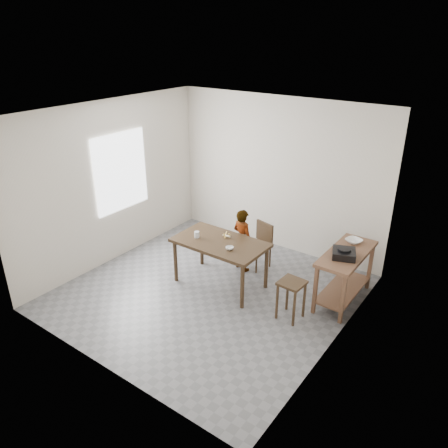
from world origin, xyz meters
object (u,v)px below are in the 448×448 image
Objects in this scene: dining_table at (220,263)px; prep_counter at (344,276)px; dining_chair at (257,246)px; stool at (291,300)px; child at (242,240)px.

dining_table is 1.17× the size of prep_counter.
dining_table is 0.83m from dining_chair.
prep_counter is at bearing 63.19° from stool.
dining_chair reaches higher than dining_table.
dining_table reaches higher than stool.
prep_counter is at bearing -165.33° from child.
prep_counter reaches higher than stool.
dining_chair is 1.32× the size of stool.
dining_table is 0.62m from child.
stool is at bearing 161.67° from child.
prep_counter is 1.72m from child.
dining_table is 2.43× the size of stool.
stool is at bearing -116.81° from prep_counter.
dining_chair is 1.48m from stool.
child is at bearing -176.57° from prep_counter.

